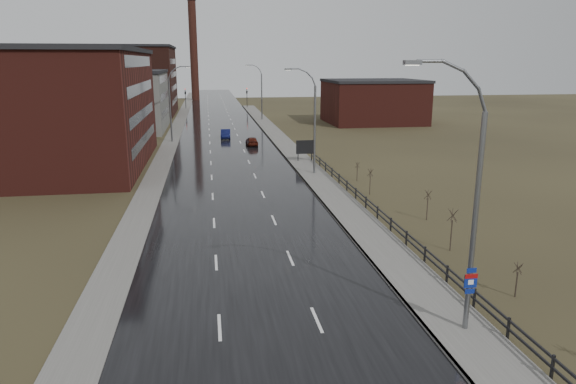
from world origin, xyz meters
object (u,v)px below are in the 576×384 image
object	(u,v)px
billboard	(305,148)
car_far	(252,141)
streetlight_main	(469,205)
car_near	(226,134)

from	to	relation	value
billboard	car_far	world-z (taller)	billboard
streetlight_main	car_near	world-z (taller)	streetlight_main
car_near	car_far	bearing A→B (deg)	-63.06
billboard	car_near	bearing A→B (deg)	112.42
car_near	streetlight_main	bearing A→B (deg)	-79.53
car_near	car_far	distance (m)	8.64
streetlight_main	billboard	size ratio (longest dim) A/B	4.46
billboard	streetlight_main	bearing A→B (deg)	-90.88
streetlight_main	car_far	size ratio (longest dim) A/B	3.16
car_near	billboard	bearing A→B (deg)	-64.59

